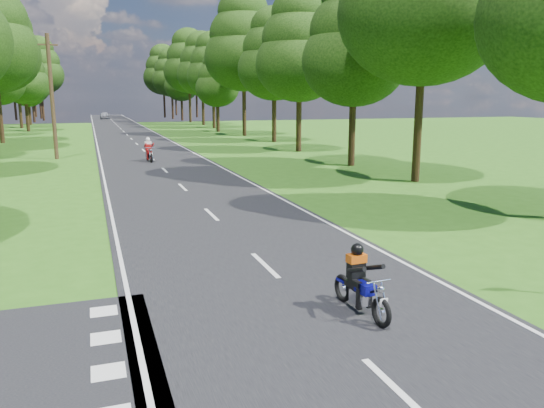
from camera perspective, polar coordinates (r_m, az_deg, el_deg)
name	(u,v)px	position (r m, az deg, el deg)	size (l,w,h in m)	color
ground	(295,294)	(11.21, 2.47, -9.68)	(160.00, 160.00, 0.00)	#2D6015
main_road	(127,135)	(59.99, -15.31, 7.19)	(7.00, 140.00, 0.02)	black
road_markings	(127,136)	(58.11, -15.32, 7.08)	(7.40, 140.00, 0.01)	silver
treeline	(130,62)	(70.12, -15.05, 14.51)	(40.00, 115.35, 14.78)	black
telegraph_pole	(52,96)	(37.79, -22.59, 10.63)	(1.20, 0.26, 8.00)	#382616
rider_near_blue	(361,280)	(10.14, 9.60, -8.03)	(0.53, 1.59, 1.33)	#0D0C8C
rider_far_red	(149,150)	(34.54, -13.11, 5.73)	(0.61, 1.82, 1.52)	#AF0D0D
distant_car	(105,115)	(104.54, -17.52, 9.08)	(1.55, 3.86, 1.32)	#B4B6BC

